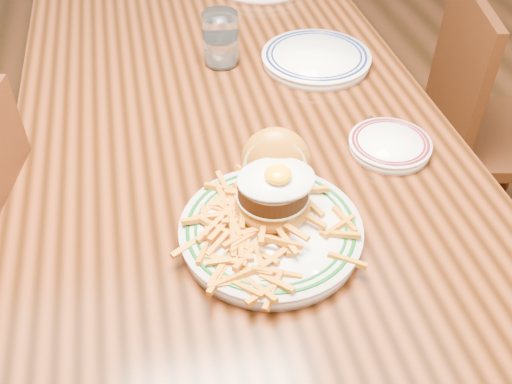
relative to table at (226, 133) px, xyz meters
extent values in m
plane|color=black|center=(0.00, 0.00, -0.66)|extent=(6.00, 6.00, 0.00)
cube|color=black|center=(0.00, 0.00, 0.06)|extent=(0.85, 1.60, 0.05)
cylinder|color=black|center=(-0.36, 0.74, -0.31)|extent=(0.07, 0.07, 0.70)
cylinder|color=black|center=(0.36, 0.74, -0.31)|extent=(0.07, 0.07, 0.70)
cylinder|color=#381A0B|center=(-0.42, -0.11, -0.45)|extent=(0.04, 0.04, 0.42)
cube|color=#381A0B|center=(0.85, 0.17, -0.27)|extent=(0.46, 0.46, 0.04)
cube|color=#381A0B|center=(0.68, 0.21, -0.05)|extent=(0.11, 0.38, 0.41)
cylinder|color=#381A0B|center=(0.73, 0.36, -0.48)|extent=(0.04, 0.04, 0.37)
cylinder|color=#381A0B|center=(0.65, 0.04, -0.48)|extent=(0.04, 0.04, 0.37)
cylinder|color=white|center=(0.00, -0.41, 0.10)|extent=(0.28, 0.28, 0.02)
cylinder|color=white|center=(0.00, -0.41, 0.11)|extent=(0.29, 0.29, 0.01)
torus|color=#0C4513|center=(0.00, -0.41, 0.12)|extent=(0.27, 0.27, 0.01)
torus|color=#0C4513|center=(0.00, -0.41, 0.12)|extent=(0.24, 0.24, 0.01)
ellipsoid|color=#996013|center=(0.01, -0.37, 0.13)|extent=(0.12, 0.12, 0.05)
cylinder|color=#D0C282|center=(0.01, -0.37, 0.15)|extent=(0.12, 0.12, 0.00)
cylinder|color=black|center=(0.01, -0.37, 0.17)|extent=(0.11, 0.11, 0.03)
ellipsoid|color=silver|center=(0.02, -0.38, 0.18)|extent=(0.12, 0.10, 0.01)
ellipsoid|color=orange|center=(0.02, -0.38, 0.19)|extent=(0.04, 0.04, 0.02)
ellipsoid|color=#996013|center=(0.03, -0.31, 0.16)|extent=(0.14, 0.13, 0.13)
cylinder|color=#D0C282|center=(0.03, -0.33, 0.16)|extent=(0.11, 0.07, 0.10)
cylinder|color=white|center=(0.27, -0.24, 0.10)|extent=(0.15, 0.15, 0.02)
cylinder|color=white|center=(0.27, -0.24, 0.11)|extent=(0.15, 0.15, 0.01)
torus|color=#54131C|center=(0.27, -0.24, 0.11)|extent=(0.14, 0.14, 0.01)
torus|color=#54131C|center=(0.27, -0.24, 0.11)|extent=(0.13, 0.13, 0.00)
cube|color=silver|center=(0.29, -0.23, 0.11)|extent=(0.04, 0.10, 0.00)
cylinder|color=white|center=(0.23, 0.10, 0.10)|extent=(0.24, 0.24, 0.02)
cylinder|color=white|center=(0.23, 0.10, 0.11)|extent=(0.25, 0.25, 0.01)
torus|color=#0E1848|center=(0.23, 0.10, 0.11)|extent=(0.23, 0.23, 0.01)
torus|color=#0E1848|center=(0.23, 0.10, 0.11)|extent=(0.21, 0.21, 0.01)
cylinder|color=white|center=(0.02, 0.15, 0.15)|extent=(0.08, 0.08, 0.12)
cylinder|color=silver|center=(0.02, 0.15, 0.12)|extent=(0.07, 0.07, 0.06)
camera|label=1|loc=(-0.16, -1.01, 0.76)|focal=40.00mm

